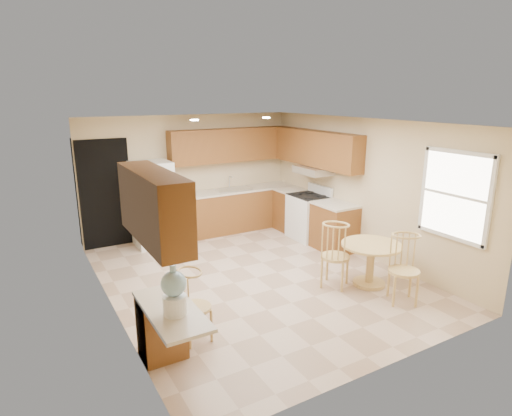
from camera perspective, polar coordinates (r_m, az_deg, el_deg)
floor at (r=7.08m, az=0.05°, el=-9.26°), size 5.50×5.50×0.00m
ceiling at (r=6.47m, az=0.06°, el=11.37°), size 4.50×5.50×0.02m
wall_back at (r=9.09m, az=-8.68°, el=4.33°), size 4.50×0.02×2.50m
wall_front at (r=4.61m, az=17.56°, el=-6.85°), size 4.50×0.02×2.50m
wall_left at (r=5.91m, az=-19.20°, el=-2.17°), size 0.02×5.50×2.50m
wall_right at (r=8.00m, az=14.15°, el=2.58°), size 0.02×5.50×2.50m
doorway at (r=8.66m, az=-19.42°, el=1.74°), size 0.90×0.02×2.10m
base_cab_back at (r=9.36m, az=-2.82°, el=-0.33°), size 2.75×0.60×0.87m
counter_back at (r=9.25m, az=-2.86°, el=2.39°), size 2.75×0.63×0.04m
base_cab_right_a at (r=9.40m, az=4.68°, el=-0.30°), size 0.60×0.59×0.87m
counter_right_a at (r=9.29m, az=4.74°, el=2.41°), size 0.63×0.59×0.04m
base_cab_right_b at (r=8.30m, az=10.39°, el=-2.60°), size 0.60×0.80×0.87m
counter_right_b at (r=8.17m, az=10.54°, el=0.45°), size 0.63×0.80×0.04m
upper_cab_back at (r=9.21m, az=-3.33°, el=8.38°), size 2.75×0.33×0.70m
upper_cab_right at (r=8.69m, az=8.06°, el=7.87°), size 0.33×2.42×0.70m
upper_cab_left at (r=4.28m, az=-13.50°, el=0.23°), size 0.33×1.40×0.70m
sink at (r=9.23m, az=-3.00°, el=2.50°), size 0.78×0.44×0.01m
range_hood at (r=8.68m, az=7.63°, el=5.00°), size 0.50×0.76×0.14m
desk_pedestal at (r=5.12m, az=-12.45°, el=-15.25°), size 0.48×0.42×0.72m
desk_top at (r=4.62m, az=-11.24°, el=-13.23°), size 0.50×1.20×0.04m
window at (r=6.77m, az=25.02°, el=1.55°), size 0.06×1.12×1.30m
can_light_a at (r=7.33m, az=-8.22°, el=11.54°), size 0.14×0.14×0.02m
can_light_b at (r=7.96m, az=1.37°, el=11.95°), size 0.14×0.14×0.02m
refrigerator at (r=8.56m, az=-13.62°, el=0.53°), size 0.73×0.71×1.66m
stove at (r=8.85m, az=7.03°, el=-1.10°), size 0.65×0.76×1.09m
dining_table at (r=6.89m, az=15.04°, el=-6.49°), size 0.92×0.92×0.68m
chair_table_a at (r=6.61m, az=11.11°, el=-5.55°), size 0.45×0.57×1.02m
chair_table_b at (r=6.38m, az=19.86°, el=-7.12°), size 0.44×0.51×0.99m
chair_desk at (r=5.19m, az=-7.85°, el=-12.22°), size 0.40×0.52×0.90m
water_crock at (r=4.39m, az=-10.86°, el=-10.95°), size 0.26×0.26×0.53m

